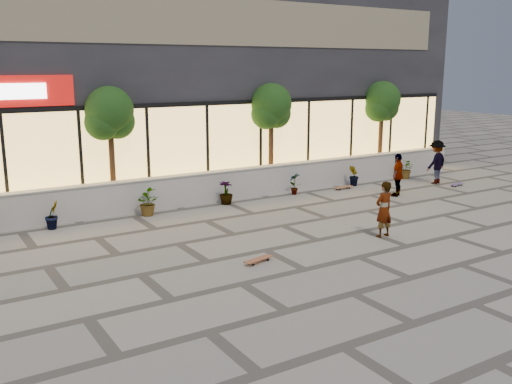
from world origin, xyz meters
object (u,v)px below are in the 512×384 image
skater_right_far (436,162)px  skateboard_center (258,259)px  tree_midwest (110,116)px  tree_mideast (271,109)px  skater_center (384,209)px  skateboard_right_far (457,184)px  skateboard_right_near (343,187)px  tree_east (382,104)px  skater_right_near (398,175)px

skater_right_far → skateboard_center: bearing=10.4°
tree_midwest → skateboard_center: size_ratio=4.73×
tree_mideast → skater_center: (-0.81, -6.75, -2.23)m
skateboard_right_far → skateboard_center: bearing=-171.9°
tree_mideast → skateboard_right_far: 7.77m
skateboard_center → skateboard_right_near: (7.04, 5.25, 0.00)m
skateboard_center → tree_mideast: bearing=41.2°
tree_east → skater_center: 9.50m
tree_mideast → skater_right_near: 5.11m
skateboard_center → skateboard_right_far: size_ratio=1.08×
tree_east → skater_right_near: (-2.37, -3.37, -2.22)m
tree_midwest → skater_right_near: bearing=-20.3°
skater_right_far → skateboard_right_near: (-3.78, 1.05, -0.77)m
skater_right_near → skater_right_far: size_ratio=0.90×
skater_center → skateboard_center: 4.02m
tree_midwest → skateboard_right_far: size_ratio=5.10×
tree_mideast → skateboard_right_far: (6.37, -3.36, -2.91)m
skateboard_center → skater_right_near: bearing=9.5°
tree_mideast → tree_midwest: bearing=180.0°
tree_east → tree_midwest: bearing=180.0°
tree_mideast → skateboard_right_near: (2.27, -1.50, -2.90)m
tree_midwest → tree_mideast: same height
tree_east → skater_right_far: size_ratio=2.31×
tree_mideast → tree_east: same height
tree_midwest → tree_east: size_ratio=1.00×
skateboard_center → skateboard_right_far: 11.64m
skateboard_right_far → tree_mideast: bearing=143.3°
skateboard_center → skateboard_right_near: size_ratio=1.00×
tree_mideast → skater_right_far: tree_mideast is taller
tree_mideast → skater_center: tree_mideast is taller
skateboard_right_near → skateboard_right_far: bearing=-26.2°
skateboard_right_near → skater_right_near: bearing=-67.1°
skater_right_near → skateboard_center: skater_right_near is taller
tree_east → skater_center: size_ratio=2.58×
skater_center → skater_right_far: 8.04m
skater_right_far → skateboard_center: skater_right_far is taller
tree_mideast → skater_right_near: bearing=-47.1°
tree_midwest → tree_east: bearing=0.0°
skateboard_center → skateboard_right_far: (11.14, 3.39, -0.01)m
skateboard_right_near → skater_right_far: bearing=-17.4°
tree_mideast → skateboard_center: size_ratio=4.73×
tree_mideast → skater_right_far: (6.05, -2.55, -2.14)m
skater_center → skater_right_near: (3.94, 3.37, 0.00)m
tree_mideast → skater_right_far: size_ratio=2.31×
tree_mideast → skateboard_right_far: size_ratio=5.10×
tree_east → skateboard_center: size_ratio=4.73×
tree_midwest → tree_mideast: bearing=0.0°
skater_right_far → skateboard_right_far: bearing=100.7°
tree_midwest → skateboard_right_near: size_ratio=4.74×
tree_midwest → skater_right_far: 12.50m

